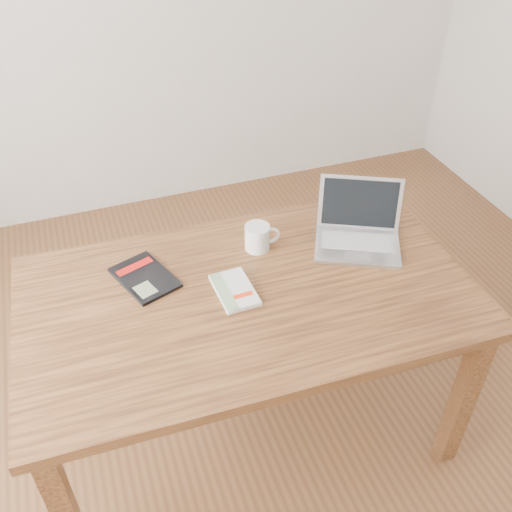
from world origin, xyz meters
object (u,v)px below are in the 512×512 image
object	(u,v)px
black_guidebook	(145,277)
desk	(248,311)
white_guidebook	(235,290)
laptop	(358,231)
coffee_mug	(258,237)

from	to	relation	value
black_guidebook	desk	bearing A→B (deg)	-50.83
white_guidebook	laptop	bearing A→B (deg)	10.26
desk	coffee_mug	distance (m)	0.29
white_guidebook	coffee_mug	size ratio (longest dim) A/B	1.53
desk	black_guidebook	distance (m)	0.38
coffee_mug	laptop	bearing A→B (deg)	-6.71
white_guidebook	desk	bearing A→B (deg)	-25.70
white_guidebook	coffee_mug	distance (m)	0.26
laptop	coffee_mug	world-z (taller)	laptop
laptop	coffee_mug	distance (m)	0.38
white_guidebook	black_guidebook	bearing A→B (deg)	145.85
black_guidebook	coffee_mug	size ratio (longest dim) A/B	2.11
desk	coffee_mug	size ratio (longest dim) A/B	11.76
desk	laptop	distance (m)	0.52
laptop	black_guidebook	bearing A→B (deg)	-157.05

